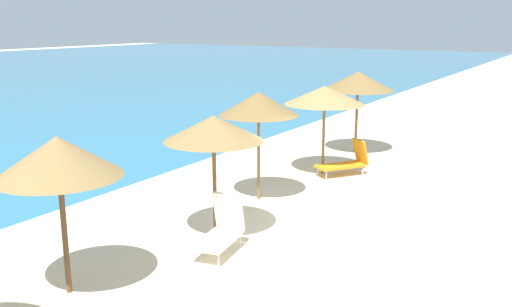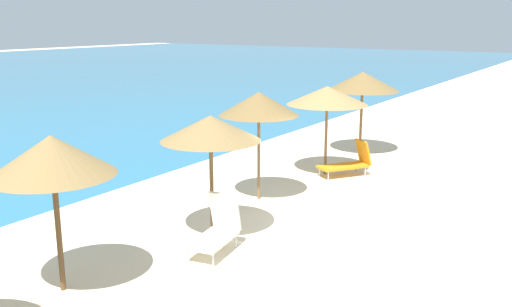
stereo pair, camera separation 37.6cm
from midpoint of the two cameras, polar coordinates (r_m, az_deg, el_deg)
ground_plane at (r=13.14m, az=6.42°, el=-7.48°), size 160.00×160.00×0.00m
beach_umbrella_1 at (r=9.92m, az=-20.61°, el=-0.36°), size 2.14×2.14×2.81m
beach_umbrella_2 at (r=11.88m, az=-5.26°, el=2.54°), size 2.16×2.16×2.72m
beach_umbrella_3 at (r=14.47m, az=-0.47°, el=5.09°), size 2.10×2.10×2.89m
beach_umbrella_4 at (r=17.16m, az=6.41°, el=5.93°), size 2.48×2.48×2.75m
beach_umbrella_5 at (r=20.20m, az=9.87°, el=7.30°), size 2.57×2.57×2.92m
lounge_chair_0 at (r=17.45m, az=8.62°, el=-0.82°), size 1.69×1.43×1.08m
lounge_chair_1 at (r=11.62m, az=-4.47°, el=-7.74°), size 1.40×0.86×1.18m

